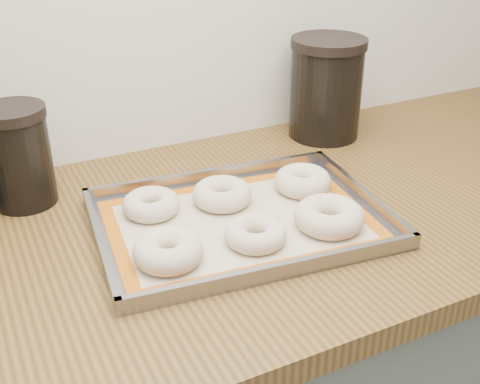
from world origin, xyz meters
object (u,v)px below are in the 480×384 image
canister_mid (18,156)px  bagel_back_mid (222,194)px  bagel_front_right (329,216)px  bagel_back_right (303,181)px  bagel_front_mid (256,234)px  bagel_front_left (168,251)px  baking_tray (240,221)px  canister_right (326,88)px  bagel_back_left (151,204)px

canister_mid → bagel_back_mid: bearing=-28.8°
bagel_front_right → bagel_back_right: same height
bagel_front_mid → bagel_back_mid: (0.01, 0.14, 0.00)m
bagel_front_left → bagel_back_right: bearing=19.8°
baking_tray → canister_right: (0.33, 0.26, 0.10)m
baking_tray → bagel_back_mid: bearing=89.9°
bagel_back_left → canister_right: bearing=20.6°
canister_mid → bagel_back_left: bearing=-38.5°
bagel_back_left → canister_right: 0.49m
bagel_front_right → bagel_front_mid: bearing=175.3°
bagel_front_mid → bagel_back_left: 0.19m
bagel_front_right → canister_mid: size_ratio=0.64×
canister_mid → canister_right: canister_right is taller
bagel_back_left → bagel_back_mid: (0.12, -0.02, 0.00)m
baking_tray → bagel_back_right: bearing=18.3°
bagel_front_right → bagel_back_mid: size_ratio=1.10×
bagel_back_mid → bagel_front_right: bearing=-50.6°
bagel_front_left → bagel_front_mid: bearing=-4.4°
canister_right → bagel_front_right: bearing=-122.1°
bagel_front_right → bagel_back_right: bearing=77.3°
canister_mid → canister_right: (0.63, 0.03, 0.02)m
baking_tray → canister_right: size_ratio=2.33×
bagel_front_left → bagel_front_right: (0.26, -0.02, -0.00)m
bagel_front_left → bagel_back_left: bearing=80.6°
canister_right → bagel_front_mid: bearing=-135.9°
bagel_back_mid → bagel_back_left: bearing=169.7°
baking_tray → canister_mid: 0.39m
baking_tray → bagel_back_left: 0.15m
bagel_front_left → canister_right: canister_right is taller
bagel_front_right → canister_right: size_ratio=0.53×
baking_tray → canister_mid: (-0.30, 0.23, 0.08)m
bagel_back_mid → bagel_back_right: 0.15m
bagel_back_left → canister_mid: size_ratio=0.55×
bagel_front_left → baking_tray: bearing=21.3°
baking_tray → bagel_front_mid: (-0.01, -0.07, 0.01)m
bagel_front_left → bagel_front_mid: 0.14m
bagel_front_left → bagel_front_mid: size_ratio=1.08×
bagel_front_right → bagel_back_mid: 0.19m
bagel_back_right → bagel_front_mid: bearing=-143.3°
bagel_back_left → bagel_front_mid: bearing=-54.3°
bagel_front_left → bagel_back_mid: 0.19m
bagel_back_mid → bagel_back_right: bearing=-7.7°
bagel_back_left → bagel_back_mid: bearing=-10.3°
baking_tray → bagel_front_left: bagel_front_left is taller
baking_tray → canister_mid: size_ratio=2.84×
bagel_back_left → canister_right: canister_right is taller
bagel_front_right → canister_right: (0.21, 0.34, 0.08)m
bagel_back_mid → bagel_front_mid: bearing=-92.7°
bagel_front_mid → bagel_back_right: (0.16, 0.12, 0.00)m
bagel_front_mid → bagel_back_left: same height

